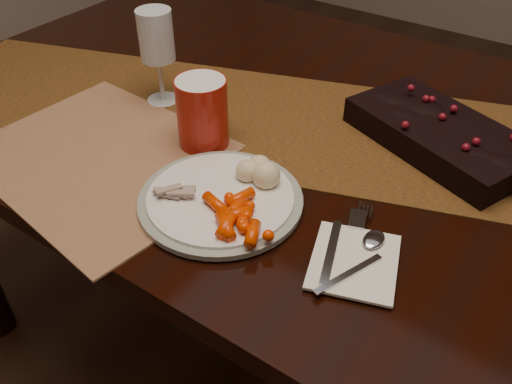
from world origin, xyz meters
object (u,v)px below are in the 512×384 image
Objects in this scene: dinner_plate at (221,199)px; baby_carrots at (237,215)px; mashed_potatoes at (254,168)px; napkin at (354,261)px; wine_glass at (159,58)px; red_cup at (202,113)px; turkey_shreds at (175,189)px; placemat_main at (100,164)px; centerpiece at (441,131)px; dining_table at (325,268)px.

baby_carrots is at bearing -29.44° from dinner_plate.
mashed_potatoes is 0.57× the size of napkin.
baby_carrots is at bearing 172.35° from napkin.
red_cup is at bearing -24.42° from wine_glass.
placemat_main is at bearing 179.21° from turkey_shreds.
red_cup is 0.19m from wine_glass.
baby_carrots is at bearing 2.19° from turkey_shreds.
dinner_plate is 0.07m from mashed_potatoes.
placemat_main is 3.29× the size of napkin.
napkin is (0.01, -0.35, -0.03)m from centerpiece.
turkey_shreds is at bearing -177.81° from baby_carrots.
turkey_shreds is (-0.06, -0.04, 0.02)m from dinner_plate.
napkin is (0.30, 0.04, -0.02)m from turkey_shreds.
dinner_plate is 2.09× the size of red_cup.
red_cup reaches higher than mashed_potatoes.
dinner_plate is (0.24, 0.03, 0.01)m from placemat_main.
placemat_main is 0.28m from mashed_potatoes.
napkin is at bearing -16.08° from mashed_potatoes.
dining_table is 0.51m from red_cup.
red_cup reaches higher than dining_table.
baby_carrots is at bearing 8.75° from placemat_main.
baby_carrots reaches higher than dinner_plate.
mashed_potatoes is 0.16m from red_cup.
dinner_plate is (-0.22, -0.35, -0.02)m from centerpiece.
wine_glass is at bearing -163.73° from dining_table.
dining_table is at bearing 79.74° from dinner_plate.
wine_glass is (-0.36, -0.10, 0.47)m from dining_table.
red_cup is at bearing 143.59° from napkin.
dinner_plate is 0.07m from turkey_shreds.
mashed_potatoes is 0.23m from napkin.
red_cup is at bearing 113.41° from turkey_shreds.
turkey_shreds is at bearing -66.59° from red_cup.
turkey_shreds is at bearing 7.55° from placemat_main.
wine_glass reaches higher than dinner_plate.
placemat_main is 0.47m from napkin.
mashed_potatoes reaches higher than turkey_shreds.
napkin is (0.23, 0.00, -0.00)m from dinner_plate.
centerpiece is at bearing 66.34° from baby_carrots.
baby_carrots is 0.92× the size of red_cup.
centerpiece reaches higher than turkey_shreds.
turkey_shreds is at bearing 168.91° from napkin.
centerpiece is at bearing 48.08° from placemat_main.
turkey_shreds is at bearing -44.36° from wine_glass.
turkey_shreds is at bearing -149.46° from dinner_plate.
napkin is at bearing -88.63° from centerpiece.
red_cup is at bearing 140.95° from baby_carrots.
baby_carrots is 0.12m from turkey_shreds.
placemat_main is (-0.29, -0.33, 0.38)m from dining_table.
dining_table is 5.51× the size of centerpiece.
mashed_potatoes is 0.13m from turkey_shreds.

